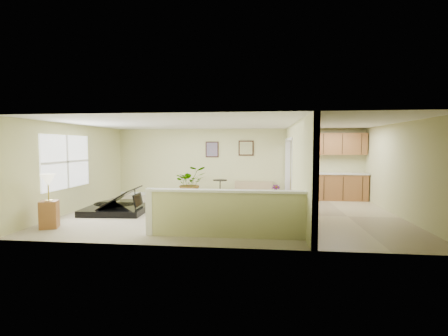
# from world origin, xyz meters

# --- Properties ---
(floor) EXTENTS (9.00, 9.00, 0.00)m
(floor) POSITION_xyz_m (0.00, 0.00, 0.00)
(floor) COLOR tan
(floor) RESTS_ON ground
(back_wall) EXTENTS (9.00, 0.04, 2.50)m
(back_wall) POSITION_xyz_m (0.00, 3.00, 1.25)
(back_wall) COLOR #CBCB8B
(back_wall) RESTS_ON floor
(front_wall) EXTENTS (9.00, 0.04, 2.50)m
(front_wall) POSITION_xyz_m (0.00, -3.00, 1.25)
(front_wall) COLOR #CBCB8B
(front_wall) RESTS_ON floor
(left_wall) EXTENTS (0.04, 6.00, 2.50)m
(left_wall) POSITION_xyz_m (-4.50, 0.00, 1.25)
(left_wall) COLOR #CBCB8B
(left_wall) RESTS_ON floor
(right_wall) EXTENTS (0.04, 6.00, 2.50)m
(right_wall) POSITION_xyz_m (4.50, 0.00, 1.25)
(right_wall) COLOR #CBCB8B
(right_wall) RESTS_ON floor
(ceiling) EXTENTS (9.00, 6.00, 0.04)m
(ceiling) POSITION_xyz_m (0.00, 0.00, 2.50)
(ceiling) COLOR silver
(ceiling) RESTS_ON back_wall
(kitchen_vinyl) EXTENTS (2.70, 6.00, 0.01)m
(kitchen_vinyl) POSITION_xyz_m (3.15, 0.00, 0.00)
(kitchen_vinyl) COLOR tan
(kitchen_vinyl) RESTS_ON floor
(interior_partition) EXTENTS (0.18, 5.99, 2.50)m
(interior_partition) POSITION_xyz_m (1.80, 0.25, 1.22)
(interior_partition) COLOR #CBCB8B
(interior_partition) RESTS_ON floor
(pony_half_wall) EXTENTS (3.42, 0.22, 1.00)m
(pony_half_wall) POSITION_xyz_m (0.08, -2.30, 0.52)
(pony_half_wall) COLOR #CBCB8B
(pony_half_wall) RESTS_ON floor
(left_window) EXTENTS (0.05, 2.15, 1.45)m
(left_window) POSITION_xyz_m (-4.49, -0.50, 1.45)
(left_window) COLOR white
(left_window) RESTS_ON left_wall
(wall_art_left) EXTENTS (0.48, 0.04, 0.58)m
(wall_art_left) POSITION_xyz_m (-0.95, 2.97, 1.75)
(wall_art_left) COLOR #341D13
(wall_art_left) RESTS_ON back_wall
(wall_mirror) EXTENTS (0.55, 0.04, 0.55)m
(wall_mirror) POSITION_xyz_m (0.30, 2.97, 1.80)
(wall_mirror) COLOR #341D13
(wall_mirror) RESTS_ON back_wall
(kitchen_cabinets) EXTENTS (2.36, 0.65, 2.33)m
(kitchen_cabinets) POSITION_xyz_m (3.19, 2.73, 0.87)
(kitchen_cabinets) COLOR #9C6033
(kitchen_cabinets) RESTS_ON floor
(piano) EXTENTS (2.02, 2.09, 1.57)m
(piano) POSITION_xyz_m (-3.26, -0.06, 0.66)
(piano) COLOR black
(piano) RESTS_ON floor
(piano_bench) EXTENTS (0.43, 0.70, 0.44)m
(piano_bench) POSITION_xyz_m (-1.34, -0.02, 0.22)
(piano_bench) COLOR black
(piano_bench) RESTS_ON floor
(loveseat) EXTENTS (1.39, 0.81, 0.79)m
(loveseat) POSITION_xyz_m (0.59, 2.62, 0.30)
(loveseat) COLOR tan
(loveseat) RESTS_ON floor
(accent_table) EXTENTS (0.49, 0.49, 0.71)m
(accent_table) POSITION_xyz_m (-0.57, 2.27, 0.45)
(accent_table) COLOR black
(accent_table) RESTS_ON floor
(palm_plant) EXTENTS (1.35, 1.28, 1.18)m
(palm_plant) POSITION_xyz_m (-1.60, 2.17, 0.58)
(palm_plant) COLOR black
(palm_plant) RESTS_ON floor
(small_plant) EXTENTS (0.33, 0.33, 0.54)m
(small_plant) POSITION_xyz_m (1.36, 2.41, 0.23)
(small_plant) COLOR black
(small_plant) RESTS_ON floor
(lamp_stand) EXTENTS (0.47, 0.47, 1.25)m
(lamp_stand) POSITION_xyz_m (-4.00, -2.00, 0.53)
(lamp_stand) COLOR #9C6033
(lamp_stand) RESTS_ON floor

